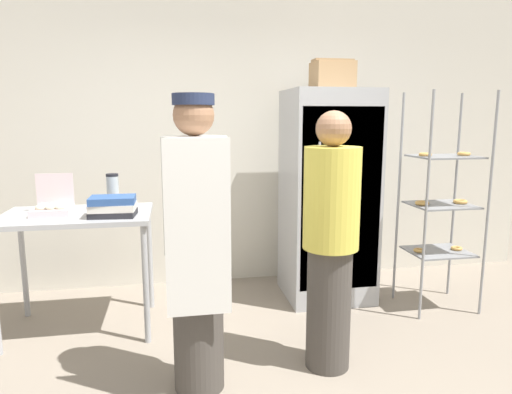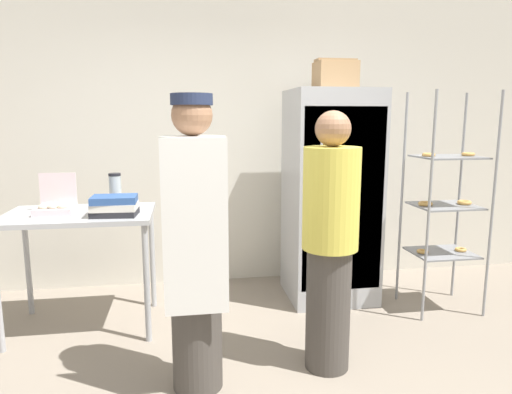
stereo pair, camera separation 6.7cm
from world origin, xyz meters
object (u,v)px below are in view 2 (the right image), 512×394
object	(u,v)px
donut_box	(55,207)
binder_stack	(115,206)
cardboard_storage_box	(335,75)
person_customer	(330,242)
person_baker	(195,242)
blender_pitcher	(115,193)
refrigerator	(331,196)
baking_rack	(445,204)

from	to	relation	value
donut_box	binder_stack	xyz separation A→B (m)	(0.45, -0.16, 0.02)
cardboard_storage_box	person_customer	size ratio (longest dim) A/B	0.20
person_baker	blender_pitcher	bearing A→B (deg)	118.18
refrigerator	person_baker	bearing A→B (deg)	-134.28
cardboard_storage_box	refrigerator	bearing A→B (deg)	143.37
binder_stack	cardboard_storage_box	world-z (taller)	cardboard_storage_box
cardboard_storage_box	person_baker	xyz separation A→B (m)	(-1.24, -1.25, -1.06)
binder_stack	person_baker	xyz separation A→B (m)	(0.56, -0.80, -0.08)
blender_pitcher	person_baker	size ratio (longest dim) A/B	0.16
cardboard_storage_box	baking_rack	bearing A→B (deg)	-24.99
refrigerator	baking_rack	bearing A→B (deg)	-25.11
baking_rack	binder_stack	distance (m)	2.64
refrigerator	cardboard_storage_box	size ratio (longest dim) A/B	5.46
binder_stack	person_customer	xyz separation A→B (m)	(1.40, -0.71, -0.14)
refrigerator	binder_stack	bearing A→B (deg)	-165.52
baking_rack	cardboard_storage_box	world-z (taller)	cardboard_storage_box
donut_box	person_baker	size ratio (longest dim) A/B	0.17
baking_rack	binder_stack	xyz separation A→B (m)	(-2.64, -0.06, 0.08)
donut_box	binder_stack	distance (m)	0.48
person_baker	person_customer	world-z (taller)	person_baker
donut_box	person_baker	bearing A→B (deg)	-43.51
donut_box	person_baker	world-z (taller)	person_baker
refrigerator	cardboard_storage_box	bearing A→B (deg)	-36.63
refrigerator	blender_pitcher	size ratio (longest dim) A/B	6.74
baking_rack	donut_box	xyz separation A→B (m)	(-3.09, 0.10, 0.06)
binder_stack	person_customer	world-z (taller)	person_customer
donut_box	person_baker	distance (m)	1.39
refrigerator	person_customer	bearing A→B (deg)	-108.36
refrigerator	blender_pitcher	world-z (taller)	refrigerator
blender_pitcher	person_baker	xyz separation A→B (m)	(0.59, -1.10, -0.13)
baking_rack	donut_box	bearing A→B (deg)	178.22
blender_pitcher	cardboard_storage_box	bearing A→B (deg)	4.96
blender_pitcher	baking_rack	bearing A→B (deg)	-5.08
refrigerator	baking_rack	size ratio (longest dim) A/B	1.02
baking_rack	donut_box	world-z (taller)	baking_rack
baking_rack	cardboard_storage_box	size ratio (longest dim) A/B	5.38
baking_rack	donut_box	size ratio (longest dim) A/B	6.29
person_customer	blender_pitcher	bearing A→B (deg)	144.90
baking_rack	blender_pitcher	distance (m)	2.69
refrigerator	person_customer	xyz separation A→B (m)	(-0.39, -1.17, -0.08)
refrigerator	baking_rack	distance (m)	0.95
refrigerator	binder_stack	world-z (taller)	refrigerator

